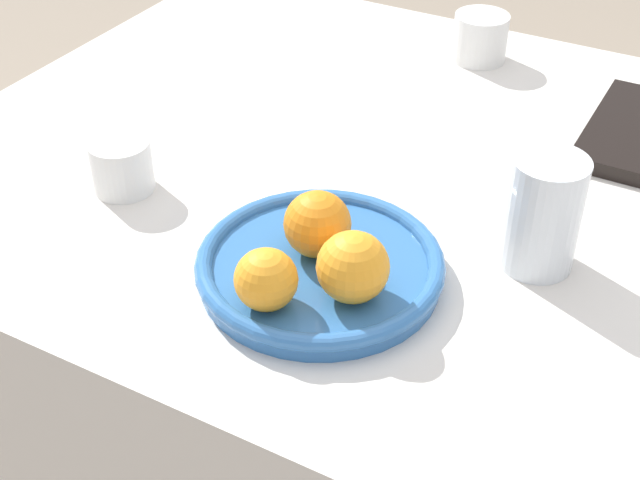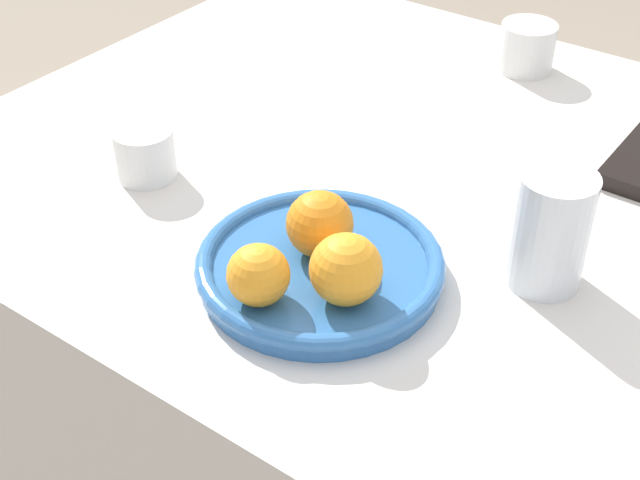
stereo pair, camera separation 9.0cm
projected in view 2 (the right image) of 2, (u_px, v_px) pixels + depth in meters
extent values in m
cube|color=silver|center=(465.00, 420.00, 1.27)|extent=(1.37, 0.92, 0.76)
cylinder|color=#336BAD|center=(320.00, 270.00, 0.92)|extent=(0.25, 0.25, 0.02)
torus|color=#336BAD|center=(320.00, 263.00, 0.92)|extent=(0.26, 0.26, 0.02)
sphere|color=orange|center=(320.00, 224.00, 0.91)|extent=(0.07, 0.07, 0.07)
sphere|color=orange|center=(346.00, 269.00, 0.85)|extent=(0.07, 0.07, 0.07)
sphere|color=orange|center=(258.00, 275.00, 0.85)|extent=(0.06, 0.06, 0.06)
cylinder|color=silver|center=(550.00, 230.00, 0.89)|extent=(0.08, 0.08, 0.13)
cylinder|color=white|center=(527.00, 47.00, 1.30)|extent=(0.08, 0.08, 0.07)
cylinder|color=white|center=(145.00, 153.00, 1.07)|extent=(0.07, 0.07, 0.06)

